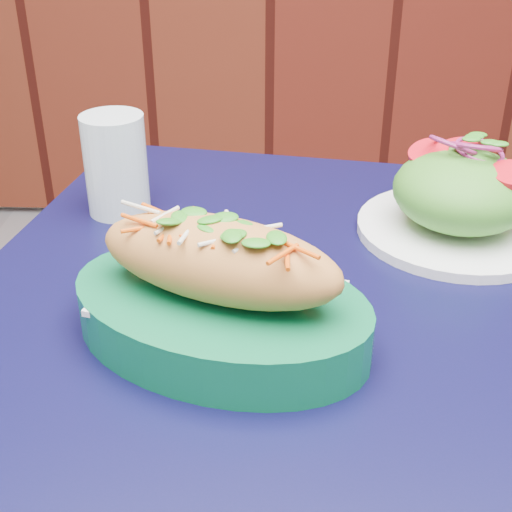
{
  "coord_description": "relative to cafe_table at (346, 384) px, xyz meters",
  "views": [
    {
      "loc": [
        0.05,
        0.65,
        1.14
      ],
      "look_at": [
        0.03,
        1.24,
        0.81
      ],
      "focal_mm": 50.0,
      "sensor_mm": 36.0,
      "label": 1
    }
  ],
  "objects": [
    {
      "name": "cafe_table",
      "position": [
        0.0,
        0.0,
        0.0
      ],
      "size": [
        0.92,
        0.92,
        0.75
      ],
      "rotation": [
        0.0,
        0.0,
        -0.16
      ],
      "color": "black",
      "rests_on": "ground"
    },
    {
      "name": "salad_plate",
      "position": [
        0.13,
        0.17,
        0.13
      ],
      "size": [
        0.23,
        0.23,
        0.11
      ],
      "rotation": [
        0.0,
        0.0,
        -0.29
      ],
      "color": "white",
      "rests_on": "cafe_table"
    },
    {
      "name": "banh_mi_basket",
      "position": [
        -0.12,
        -0.05,
        0.14
      ],
      "size": [
        0.33,
        0.27,
        0.13
      ],
      "rotation": [
        0.0,
        0.0,
        -0.37
      ],
      "color": "#0B623A",
      "rests_on": "cafe_table"
    },
    {
      "name": "water_glass",
      "position": [
        -0.27,
        0.22,
        0.15
      ],
      "size": [
        0.08,
        0.08,
        0.12
      ],
      "primitive_type": "cylinder",
      "color": "silver",
      "rests_on": "cafe_table"
    }
  ]
}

